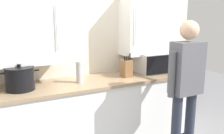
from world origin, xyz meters
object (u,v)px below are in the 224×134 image
(thermos_flask, at_px, (80,72))
(knife_block, at_px, (126,68))
(stock_pot, at_px, (20,79))
(microwave_oven, at_px, (156,62))
(person_figure, at_px, (185,82))

(thermos_flask, bearing_deg, knife_block, 0.28)
(knife_block, xyz_separation_m, stock_pot, (-1.27, 0.01, 0.01))
(thermos_flask, height_order, stock_pot, stock_pot)
(microwave_oven, bearing_deg, thermos_flask, -176.77)
(thermos_flask, bearing_deg, stock_pot, 178.79)
(stock_pot, height_order, person_figure, person_figure)
(person_figure, bearing_deg, thermos_flask, 143.88)
(microwave_oven, relative_size, thermos_flask, 2.34)
(thermos_flask, bearing_deg, microwave_oven, 3.23)
(knife_block, distance_m, stock_pot, 1.27)
(microwave_oven, height_order, person_figure, person_figure)
(stock_pot, xyz_separation_m, person_figure, (1.60, -0.71, -0.07))
(microwave_oven, distance_m, person_figure, 0.78)
(microwave_oven, distance_m, knife_block, 0.51)
(stock_pot, bearing_deg, knife_block, -0.48)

